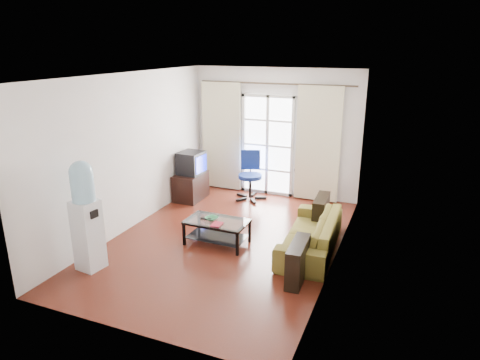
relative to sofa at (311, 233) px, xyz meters
The scene contains 20 objects.
floor 1.43m from the sofa, behind, with size 5.20×5.20×0.00m, color #5E2416.
ceiling 2.79m from the sofa, behind, with size 5.20×5.20×0.00m, color white.
wall_back 2.95m from the sofa, 120.16° to the left, with size 3.60×0.02×2.70m, color white.
wall_front 3.32m from the sofa, 116.12° to the right, with size 3.60×0.02×2.70m, color white.
wall_left 3.36m from the sofa, behind, with size 0.02×5.20×2.70m, color white.
wall_right 1.17m from the sofa, 27.82° to the right, with size 0.02×5.20×2.70m, color white.
french_door 2.90m from the sofa, 123.41° to the left, with size 1.16×0.06×2.15m.
curtain_rod 3.39m from the sofa, 121.24° to the left, with size 0.04×0.04×3.30m, color #4C3F2D.
curtain_left 3.55m from the sofa, 138.82° to the left, with size 0.90×0.07×2.35m, color beige.
curtain_right 2.48m from the sofa, 100.85° to the left, with size 0.90×0.07×2.35m, color beige.
radiator 2.35m from the sofa, 104.34° to the left, with size 0.64×0.12×0.64m, color gray.
sofa is the anchor object (origin of this frame).
coffee_table 1.51m from the sofa, 165.72° to the right, with size 1.01×0.59×0.41m.
bowl 1.61m from the sofa, 166.37° to the right, with size 0.26×0.26×0.05m, color green.
book 1.57m from the sofa, 159.91° to the right, with size 0.17×0.22×0.02m, color #A52A14.
remote 1.71m from the sofa, 166.65° to the right, with size 0.18×0.05×0.02m, color black.
tv_stand 3.21m from the sofa, 154.78° to the left, with size 0.51×0.76×0.56m, color black.
crt_tv 3.25m from the sofa, 154.39° to the left, with size 0.54×0.53×0.47m.
task_chair 2.55m from the sofa, 133.14° to the left, with size 0.89×0.89×1.02m.
water_cooler 3.40m from the sofa, 147.59° to the right, with size 0.38×0.37×1.63m.
Camera 1 is at (2.69, -5.94, 3.13)m, focal length 32.00 mm.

